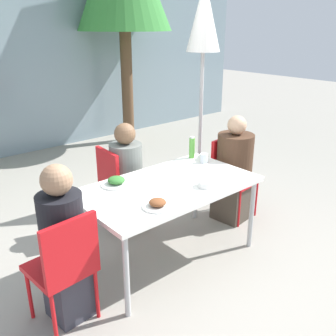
# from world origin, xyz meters

# --- Properties ---
(ground_plane) EXTENTS (24.00, 24.00, 0.00)m
(ground_plane) POSITION_xyz_m (0.00, 0.00, 0.00)
(ground_plane) COLOR gray
(building_facade) EXTENTS (10.00, 0.20, 3.00)m
(building_facade) POSITION_xyz_m (0.00, 3.91, 1.50)
(building_facade) COLOR gray
(building_facade) RESTS_ON ground
(dining_table) EXTENTS (1.54, 0.87, 0.73)m
(dining_table) POSITION_xyz_m (0.00, 0.00, 0.68)
(dining_table) COLOR white
(dining_table) RESTS_ON ground
(chair_left) EXTENTS (0.43, 0.43, 0.87)m
(chair_left) POSITION_xyz_m (-1.06, -0.17, 0.51)
(chair_left) COLOR red
(chair_left) RESTS_ON ground
(person_left) EXTENTS (0.30, 0.30, 1.18)m
(person_left) POSITION_xyz_m (-1.02, -0.09, 0.57)
(person_left) COLOR #383842
(person_left) RESTS_ON ground
(chair_right) EXTENTS (0.44, 0.44, 0.87)m
(chair_right) POSITION_xyz_m (1.06, 0.20, 0.51)
(chair_right) COLOR red
(chair_right) RESTS_ON ground
(person_right) EXTENTS (0.38, 0.38, 1.15)m
(person_right) POSITION_xyz_m (1.02, 0.11, 0.53)
(person_right) COLOR #473D33
(person_right) RESTS_ON ground
(chair_far) EXTENTS (0.42, 0.42, 0.87)m
(chair_far) POSITION_xyz_m (-0.04, 0.74, 0.51)
(chair_far) COLOR red
(chair_far) RESTS_ON ground
(person_far) EXTENTS (0.33, 0.33, 1.13)m
(person_far) POSITION_xyz_m (0.04, 0.69, 0.53)
(person_far) COLOR #473D33
(person_far) RESTS_ON ground
(closed_umbrella) EXTENTS (0.38, 0.38, 2.48)m
(closed_umbrella) POSITION_xyz_m (1.24, 0.84, 1.95)
(closed_umbrella) COLOR #333333
(closed_umbrella) RESTS_ON ground
(plate_0) EXTENTS (0.24, 0.24, 0.07)m
(plate_0) POSITION_xyz_m (-0.34, -0.27, 0.75)
(plate_0) COLOR white
(plate_0) RESTS_ON dining_table
(plate_1) EXTENTS (0.27, 0.27, 0.07)m
(plate_1) POSITION_xyz_m (-0.34, 0.28, 0.76)
(plate_1) COLOR white
(plate_1) RESTS_ON dining_table
(bottle) EXTENTS (0.06, 0.06, 0.23)m
(bottle) POSITION_xyz_m (0.63, 0.36, 0.84)
(bottle) COLOR #51A338
(bottle) RESTS_ON dining_table
(drinking_cup) EXTENTS (0.08, 0.08, 0.09)m
(drinking_cup) POSITION_xyz_m (0.62, 0.18, 0.77)
(drinking_cup) COLOR silver
(drinking_cup) RESTS_ON dining_table
(salad_bowl) EXTENTS (0.14, 0.14, 0.06)m
(salad_bowl) POSITION_xyz_m (0.21, -0.25, 0.76)
(salad_bowl) COLOR white
(salad_bowl) RESTS_ON dining_table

